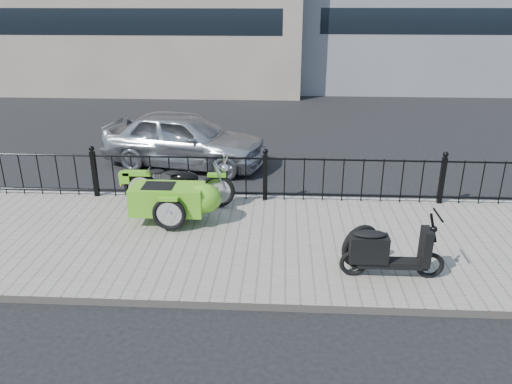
# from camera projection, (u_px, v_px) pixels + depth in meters

# --- Properties ---
(ground) EXTENTS (120.00, 120.00, 0.00)m
(ground) POSITION_uv_depth(u_px,v_px,m) (262.00, 233.00, 9.05)
(ground) COLOR black
(ground) RESTS_ON ground
(sidewalk) EXTENTS (30.00, 3.80, 0.12)m
(sidewalk) POSITION_uv_depth(u_px,v_px,m) (261.00, 242.00, 8.57)
(sidewalk) COLOR gray
(sidewalk) RESTS_ON ground
(curb) EXTENTS (30.00, 0.10, 0.12)m
(curb) POSITION_uv_depth(u_px,v_px,m) (265.00, 199.00, 10.36)
(curb) COLOR gray
(curb) RESTS_ON ground
(iron_fence) EXTENTS (14.11, 0.11, 1.08)m
(iron_fence) POSITION_uv_depth(u_px,v_px,m) (265.00, 178.00, 10.04)
(iron_fence) COLOR black
(iron_fence) RESTS_ON sidewalk
(motorcycle_sidecar) EXTENTS (2.28, 1.48, 0.98)m
(motorcycle_sidecar) POSITION_uv_depth(u_px,v_px,m) (179.00, 196.00, 9.11)
(motorcycle_sidecar) COLOR black
(motorcycle_sidecar) RESTS_ON sidewalk
(scooter) EXTENTS (1.53, 0.45, 1.04)m
(scooter) POSITION_uv_depth(u_px,v_px,m) (386.00, 252.00, 7.29)
(scooter) COLOR black
(scooter) RESTS_ON sidewalk
(spare_tire) EXTENTS (0.64, 0.43, 0.69)m
(spare_tire) POSITION_uv_depth(u_px,v_px,m) (360.00, 246.00, 7.60)
(spare_tire) COLOR black
(spare_tire) RESTS_ON sidewalk
(sedan_car) EXTENTS (4.31, 2.47, 1.38)m
(sedan_car) POSITION_uv_depth(u_px,v_px,m) (185.00, 139.00, 12.33)
(sedan_car) COLOR #A9ABB0
(sedan_car) RESTS_ON ground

